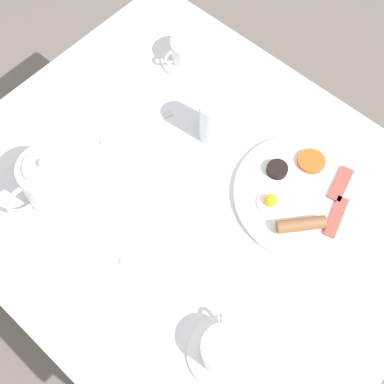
{
  "coord_description": "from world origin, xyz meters",
  "views": [
    {
      "loc": [
        -0.39,
        -0.36,
        1.73
      ],
      "look_at": [
        0.0,
        0.0,
        0.73
      ],
      "focal_mm": 50.0,
      "sensor_mm": 36.0,
      "label": 1
    }
  ],
  "objects": [
    {
      "name": "teacup_with_saucer_left",
      "position": [
        -0.21,
        -0.26,
        0.73
      ],
      "size": [
        0.14,
        0.14,
        0.06
      ],
      "color": "white",
      "rests_on": "table"
    },
    {
      "name": "teapot_near",
      "position": [
        -0.19,
        0.22,
        0.76
      ],
      "size": [
        0.21,
        0.12,
        0.13
      ],
      "rotation": [
        0.0,
        0.0,
        6.16
      ],
      "color": "white",
      "rests_on": "table"
    },
    {
      "name": "fork_by_plate",
      "position": [
        0.05,
        0.21,
        0.71
      ],
      "size": [
        0.18,
        0.08,
        0.0
      ],
      "rotation": [
        0.0,
        0.0,
        1.22
      ],
      "color": "silver",
      "rests_on": "table"
    },
    {
      "name": "breakfast_plate",
      "position": [
        0.16,
        -0.18,
        0.72
      ],
      "size": [
        0.31,
        0.31,
        0.04
      ],
      "color": "white",
      "rests_on": "table"
    },
    {
      "name": "ground_plane",
      "position": [
        0.0,
        0.0,
        0.0
      ],
      "size": [
        8.0,
        8.0,
        0.0
      ],
      "primitive_type": "plane",
      "color": "#70665B"
    },
    {
      "name": "knife_by_plate",
      "position": [
        -0.14,
        -0.06,
        0.71
      ],
      "size": [
        0.15,
        0.14,
        0.0
      ],
      "rotation": [
        0.0,
        0.0,
        3.98
      ],
      "color": "silver",
      "rests_on": "table"
    },
    {
      "name": "table",
      "position": [
        0.0,
        0.0,
        0.63
      ],
      "size": [
        0.86,
        1.03,
        0.71
      ],
      "color": "silver",
      "rests_on": "ground_plane"
    },
    {
      "name": "water_glass_tall",
      "position": [
        0.15,
        0.07,
        0.76
      ],
      "size": [
        0.07,
        0.07,
        0.11
      ],
      "color": "white",
      "rests_on": "table"
    },
    {
      "name": "teacup_with_saucer_right",
      "position": [
        0.28,
        0.27,
        0.73
      ],
      "size": [
        0.14,
        0.14,
        0.06
      ],
      "color": "white",
      "rests_on": "table"
    }
  ]
}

